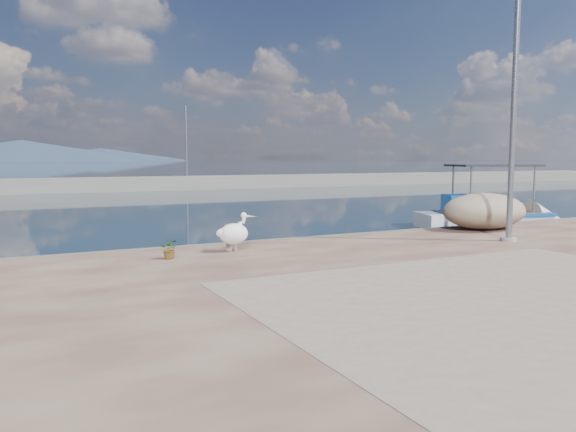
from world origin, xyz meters
The scene contains 10 objects.
ground centered at (0.00, 0.00, 0.00)m, with size 1400.00×1400.00×0.00m, color #162635.
quay_patch centered at (1.00, -3.00, 0.50)m, with size 9.00×7.00×0.01m, color gray.
breakwater centered at (0.00, 40.00, 0.60)m, with size 120.00×2.20×7.50m.
mountains centered at (4.39, 650.00, 9.51)m, with size 370.00×280.00×22.00m.
boat_right centered at (11.26, 7.51, 0.23)m, with size 6.56×3.79×3.00m.
pelican centered at (-1.61, 3.59, 0.96)m, with size 1.02×0.54×0.98m.
lamp_post centered at (5.96, 1.83, 3.80)m, with size 0.44×0.96×7.00m.
bollard_near centered at (-1.67, 3.80, 0.86)m, with size 0.22×0.22×0.66m.
potted_plant centered at (-3.31, 3.32, 0.73)m, with size 0.41×0.36×0.46m, color #33722D.
net_pile_c centered at (7.39, 4.11, 1.09)m, with size 3.02×2.15×1.18m, color tan.
Camera 1 is at (-6.63, -9.38, 2.82)m, focal length 35.00 mm.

